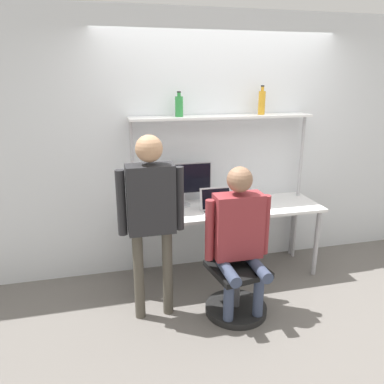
{
  "coord_description": "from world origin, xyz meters",
  "views": [
    {
      "loc": [
        -1.22,
        -3.12,
        2.07
      ],
      "look_at": [
        -0.48,
        -0.16,
        1.11
      ],
      "focal_mm": 35.0,
      "sensor_mm": 36.0,
      "label": 1
    }
  ],
  "objects_px": {
    "bottle_amber": "(262,102)",
    "bottle_green": "(179,106)",
    "laptop": "(217,205)",
    "office_chair": "(235,282)",
    "person_seated": "(239,231)",
    "person_standing": "(151,206)",
    "monitor": "(182,181)",
    "cell_phone": "(242,210)"
  },
  "relations": [
    {
      "from": "bottle_amber",
      "to": "bottle_green",
      "type": "relative_size",
      "value": 1.21
    },
    {
      "from": "bottle_amber",
      "to": "bottle_green",
      "type": "height_order",
      "value": "bottle_amber"
    },
    {
      "from": "laptop",
      "to": "office_chair",
      "type": "distance_m",
      "value": 0.79
    },
    {
      "from": "person_seated",
      "to": "laptop",
      "type": "bearing_deg",
      "value": 90.51
    },
    {
      "from": "office_chair",
      "to": "person_standing",
      "type": "bearing_deg",
      "value": 172.27
    },
    {
      "from": "person_seated",
      "to": "monitor",
      "type": "bearing_deg",
      "value": 109.96
    },
    {
      "from": "laptop",
      "to": "cell_phone",
      "type": "bearing_deg",
      "value": -12.15
    },
    {
      "from": "laptop",
      "to": "person_standing",
      "type": "relative_size",
      "value": 0.2
    },
    {
      "from": "person_seated",
      "to": "bottle_green",
      "type": "relative_size",
      "value": 5.63
    },
    {
      "from": "monitor",
      "to": "bottle_amber",
      "type": "xyz_separation_m",
      "value": [
        0.85,
        0.02,
        0.78
      ]
    },
    {
      "from": "person_standing",
      "to": "bottle_green",
      "type": "bearing_deg",
      "value": 61.35
    },
    {
      "from": "laptop",
      "to": "person_standing",
      "type": "distance_m",
      "value": 0.89
    },
    {
      "from": "person_seated",
      "to": "person_standing",
      "type": "relative_size",
      "value": 0.83
    },
    {
      "from": "person_standing",
      "to": "bottle_green",
      "type": "height_order",
      "value": "bottle_green"
    },
    {
      "from": "person_standing",
      "to": "person_seated",
      "type": "bearing_deg",
      "value": -11.13
    },
    {
      "from": "bottle_amber",
      "to": "person_seated",
      "type": "bearing_deg",
      "value": -121.55
    },
    {
      "from": "office_chair",
      "to": "bottle_amber",
      "type": "bearing_deg",
      "value": 56.75
    },
    {
      "from": "laptop",
      "to": "cell_phone",
      "type": "xyz_separation_m",
      "value": [
        0.25,
        -0.05,
        -0.06
      ]
    },
    {
      "from": "office_chair",
      "to": "person_standing",
      "type": "height_order",
      "value": "person_standing"
    },
    {
      "from": "person_seated",
      "to": "bottle_amber",
      "type": "xyz_separation_m",
      "value": [
        0.54,
        0.88,
        1.01
      ]
    },
    {
      "from": "office_chair",
      "to": "person_standing",
      "type": "distance_m",
      "value": 1.05
    },
    {
      "from": "laptop",
      "to": "bottle_green",
      "type": "xyz_separation_m",
      "value": [
        -0.32,
        0.27,
        0.96
      ]
    },
    {
      "from": "person_seated",
      "to": "office_chair",
      "type": "bearing_deg",
      "value": 98.41
    },
    {
      "from": "person_seated",
      "to": "bottle_amber",
      "type": "relative_size",
      "value": 4.65
    },
    {
      "from": "monitor",
      "to": "laptop",
      "type": "relative_size",
      "value": 1.93
    },
    {
      "from": "laptop",
      "to": "person_seated",
      "type": "distance_m",
      "value": 0.61
    },
    {
      "from": "office_chair",
      "to": "bottle_amber",
      "type": "distance_m",
      "value": 1.83
    },
    {
      "from": "bottle_amber",
      "to": "laptop",
      "type": "bearing_deg",
      "value": -153.69
    },
    {
      "from": "cell_phone",
      "to": "office_chair",
      "type": "relative_size",
      "value": 0.16
    },
    {
      "from": "bottle_amber",
      "to": "bottle_green",
      "type": "distance_m",
      "value": 0.87
    },
    {
      "from": "laptop",
      "to": "office_chair",
      "type": "relative_size",
      "value": 0.36
    },
    {
      "from": "cell_phone",
      "to": "person_standing",
      "type": "bearing_deg",
      "value": -156.98
    },
    {
      "from": "laptop",
      "to": "bottle_amber",
      "type": "distance_m",
      "value": 1.15
    },
    {
      "from": "laptop",
      "to": "bottle_green",
      "type": "bearing_deg",
      "value": 140.04
    },
    {
      "from": "person_seated",
      "to": "bottle_amber",
      "type": "height_order",
      "value": "bottle_amber"
    },
    {
      "from": "office_chair",
      "to": "person_seated",
      "type": "xyz_separation_m",
      "value": [
        0.01,
        -0.05,
        0.52
      ]
    },
    {
      "from": "bottle_amber",
      "to": "cell_phone",
      "type": "bearing_deg",
      "value": -132.68
    },
    {
      "from": "person_standing",
      "to": "bottle_green",
      "type": "distance_m",
      "value": 1.12
    },
    {
      "from": "person_standing",
      "to": "bottle_amber",
      "type": "xyz_separation_m",
      "value": [
        1.27,
        0.74,
        0.77
      ]
    },
    {
      "from": "laptop",
      "to": "bottle_green",
      "type": "height_order",
      "value": "bottle_green"
    },
    {
      "from": "cell_phone",
      "to": "office_chair",
      "type": "bearing_deg",
      "value": -115.97
    },
    {
      "from": "cell_phone",
      "to": "bottle_green",
      "type": "height_order",
      "value": "bottle_green"
    }
  ]
}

